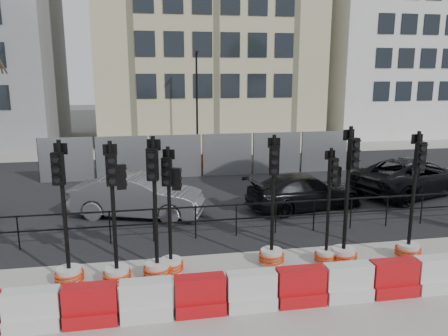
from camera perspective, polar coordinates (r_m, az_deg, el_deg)
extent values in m
plane|color=#51514C|center=(11.96, 2.80, -10.98)|extent=(120.00, 120.00, 0.00)
cube|color=gray|center=(9.37, 7.12, -17.99)|extent=(40.00, 6.00, 0.02)
cube|color=black|center=(18.49, -2.07, -2.50)|extent=(40.00, 14.00, 0.03)
cube|color=gray|center=(27.23, -4.77, 2.23)|extent=(40.00, 4.00, 0.02)
cube|color=#BAB588|center=(33.29, -2.48, 19.61)|extent=(15.00, 10.00, 18.00)
cube|color=silver|center=(38.23, 21.44, 16.34)|extent=(12.00, 9.00, 16.00)
cylinder|color=black|center=(13.10, -25.28, -7.74)|extent=(0.04, 0.04, 1.00)
cylinder|color=black|center=(12.84, -20.06, -7.70)|extent=(0.04, 0.04, 1.00)
cylinder|color=black|center=(12.68, -14.67, -7.59)|extent=(0.04, 0.04, 1.00)
cylinder|color=black|center=(12.63, -9.20, -7.42)|extent=(0.04, 0.04, 1.00)
cylinder|color=black|center=(12.70, -3.73, -7.17)|extent=(0.04, 0.04, 1.00)
cylinder|color=black|center=(12.88, 1.62, -6.87)|extent=(0.04, 0.04, 1.00)
cylinder|color=black|center=(13.16, 6.77, -6.52)|extent=(0.04, 0.04, 1.00)
cylinder|color=black|center=(13.55, 11.66, -6.14)|extent=(0.04, 0.04, 1.00)
cylinder|color=black|center=(14.03, 16.24, -5.75)|extent=(0.04, 0.04, 1.00)
cylinder|color=black|center=(14.59, 20.49, -5.35)|extent=(0.04, 0.04, 1.00)
cylinder|color=black|center=(15.23, 24.39, -4.96)|extent=(0.04, 0.04, 1.00)
cube|color=black|center=(12.73, 1.63, -4.83)|extent=(18.00, 0.04, 0.04)
cube|color=black|center=(12.86, 1.62, -6.66)|extent=(18.00, 0.04, 0.04)
cube|color=gray|center=(20.35, -19.90, 0.98)|extent=(2.30, 0.05, 2.00)
cylinder|color=black|center=(20.58, -23.05, 0.85)|extent=(0.05, 0.05, 2.00)
cube|color=gray|center=(20.08, -13.14, 1.25)|extent=(2.30, 0.05, 2.00)
cylinder|color=black|center=(20.18, -16.40, 1.12)|extent=(0.05, 0.05, 2.00)
cube|color=gray|center=(20.10, -6.29, 1.50)|extent=(2.30, 0.05, 2.00)
cylinder|color=black|center=(20.05, -9.57, 1.38)|extent=(0.05, 0.05, 2.00)
cube|color=gray|center=(20.39, 0.45, 1.73)|extent=(2.30, 0.05, 2.00)
cylinder|color=black|center=(20.22, -2.76, 1.63)|extent=(0.05, 0.05, 2.00)
cube|color=gray|center=(20.96, 6.91, 1.93)|extent=(2.30, 0.05, 2.00)
cylinder|color=black|center=(20.66, 3.86, 1.84)|extent=(0.05, 0.05, 2.00)
cube|color=gray|center=(21.78, 12.96, 2.10)|extent=(2.30, 0.05, 2.00)
cylinder|color=black|center=(21.36, 10.12, 2.02)|extent=(0.05, 0.05, 2.00)
cube|color=#F05810|center=(21.69, -13.94, 0.39)|extent=(1.00, 0.40, 0.80)
cube|color=#F05810|center=(21.65, -8.65, 0.59)|extent=(1.00, 0.40, 0.80)
cube|color=#F05810|center=(21.79, -3.39, 0.78)|extent=(1.00, 0.40, 0.80)
cube|color=#F05810|center=(22.11, 1.77, 0.97)|extent=(1.00, 0.40, 0.80)
cylinder|color=black|center=(25.94, -3.56, 8.41)|extent=(0.12, 0.12, 6.00)
cube|color=black|center=(25.66, -3.58, 14.85)|extent=(0.12, 0.50, 0.12)
cube|color=silver|center=(9.39, -23.63, -17.94)|extent=(1.00, 0.50, 0.30)
cube|color=silver|center=(9.20, -23.84, -15.77)|extent=(1.00, 0.35, 0.50)
cube|color=red|center=(9.20, -16.93, -18.06)|extent=(1.00, 0.50, 0.30)
cube|color=red|center=(9.01, -17.09, -15.86)|extent=(1.00, 0.35, 0.50)
cube|color=silver|center=(9.13, -10.04, -17.95)|extent=(1.00, 0.50, 0.30)
cube|color=silver|center=(8.94, -10.14, -15.73)|extent=(1.00, 0.35, 0.50)
cube|color=red|center=(9.18, -3.15, -17.60)|extent=(1.00, 0.50, 0.30)
cube|color=red|center=(8.98, -3.18, -15.39)|extent=(1.00, 0.35, 0.50)
cube|color=silver|center=(9.34, 3.55, -17.03)|extent=(1.00, 0.50, 0.30)
cube|color=silver|center=(9.15, 3.58, -14.84)|extent=(1.00, 0.35, 0.50)
cube|color=red|center=(9.62, 9.89, -16.27)|extent=(1.00, 0.50, 0.30)
cube|color=red|center=(9.44, 9.98, -14.14)|extent=(1.00, 0.35, 0.50)
cube|color=silver|center=(10.00, 15.76, -15.40)|extent=(1.00, 0.50, 0.30)
cube|color=silver|center=(9.82, 15.90, -13.33)|extent=(1.00, 0.35, 0.50)
cube|color=red|center=(10.47, 21.11, -14.47)|extent=(1.00, 0.50, 0.30)
cube|color=red|center=(10.30, 21.29, -12.47)|extent=(1.00, 0.35, 0.50)
cube|color=silver|center=(11.03, 25.92, -13.52)|extent=(1.00, 0.50, 0.30)
cube|color=silver|center=(10.87, 26.12, -11.61)|extent=(1.00, 0.35, 0.50)
cylinder|color=silver|center=(10.81, -19.53, -13.17)|extent=(0.55, 0.55, 0.40)
torus|color=red|center=(10.85, -19.50, -13.56)|extent=(0.66, 0.66, 0.05)
torus|color=red|center=(10.81, -19.53, -13.17)|extent=(0.66, 0.66, 0.05)
torus|color=red|center=(10.78, -19.56, -12.78)|extent=(0.66, 0.66, 0.05)
cylinder|color=black|center=(10.24, -20.17, -4.94)|extent=(0.09, 0.09, 3.03)
cube|color=black|center=(9.92, -20.85, -0.10)|extent=(0.27, 0.20, 0.71)
cylinder|color=black|center=(9.90, -20.96, -1.46)|extent=(0.16, 0.09, 0.15)
cylinder|color=black|center=(9.85, -21.06, -0.20)|extent=(0.16, 0.09, 0.15)
cylinder|color=black|center=(9.81, -21.15, 1.07)|extent=(0.16, 0.09, 0.15)
cube|color=black|center=(10.01, -20.58, 2.38)|extent=(0.30, 0.11, 0.24)
cylinder|color=silver|center=(10.51, -13.78, -13.56)|extent=(0.54, 0.54, 0.40)
torus|color=red|center=(10.54, -13.76, -13.96)|extent=(0.65, 0.65, 0.05)
torus|color=red|center=(10.51, -13.78, -13.56)|extent=(0.65, 0.65, 0.05)
torus|color=red|center=(10.47, -13.81, -13.17)|extent=(0.65, 0.65, 0.05)
cylinder|color=black|center=(9.93, -14.25, -5.16)|extent=(0.09, 0.09, 3.01)
cube|color=black|center=(9.58, -14.49, -0.20)|extent=(0.26, 0.17, 0.70)
cylinder|color=black|center=(9.55, -14.39, -1.60)|extent=(0.16, 0.07, 0.15)
cylinder|color=black|center=(9.50, -14.46, -0.30)|extent=(0.16, 0.07, 0.15)
cylinder|color=black|center=(9.46, -14.53, 1.00)|extent=(0.16, 0.07, 0.15)
cube|color=black|center=(9.69, -14.68, 2.34)|extent=(0.30, 0.07, 0.24)
cube|color=black|center=(9.76, -13.29, -1.13)|extent=(0.22, 0.16, 0.55)
cylinder|color=silver|center=(10.58, -8.69, -13.13)|extent=(0.55, 0.55, 0.41)
torus|color=red|center=(10.61, -8.67, -13.53)|extent=(0.67, 0.67, 0.05)
torus|color=red|center=(10.58, -8.69, -13.13)|extent=(0.67, 0.67, 0.05)
torus|color=red|center=(10.54, -8.70, -12.73)|extent=(0.67, 0.67, 0.05)
cylinder|color=black|center=(9.99, -8.99, -4.60)|extent=(0.09, 0.09, 3.07)
cube|color=black|center=(9.65, -9.34, 0.44)|extent=(0.27, 0.20, 0.72)
cylinder|color=black|center=(9.62, -9.40, -0.97)|extent=(0.16, 0.09, 0.15)
cylinder|color=black|center=(9.57, -9.45, 0.34)|extent=(0.16, 0.09, 0.15)
cylinder|color=black|center=(9.53, -9.50, 1.67)|extent=(0.16, 0.09, 0.15)
cube|color=black|center=(9.75, -9.17, 3.02)|extent=(0.31, 0.11, 0.25)
cylinder|color=silver|center=(10.82, -6.94, -12.59)|extent=(0.51, 0.51, 0.38)
torus|color=red|center=(10.85, -6.93, -12.95)|extent=(0.61, 0.61, 0.05)
torus|color=red|center=(10.82, -6.94, -12.59)|extent=(0.61, 0.61, 0.05)
torus|color=red|center=(10.79, -6.95, -12.23)|extent=(0.61, 0.61, 0.05)
cylinder|color=black|center=(10.28, -7.15, -4.97)|extent=(0.08, 0.08, 2.82)
cube|color=black|center=(9.96, -7.47, -0.51)|extent=(0.26, 0.20, 0.66)
cylinder|color=black|center=(9.94, -7.56, -1.76)|extent=(0.15, 0.09, 0.14)
cylinder|color=black|center=(9.89, -7.59, -0.60)|extent=(0.15, 0.09, 0.14)
cylinder|color=black|center=(9.85, -7.63, 0.57)|extent=(0.15, 0.09, 0.14)
cube|color=black|center=(10.04, -7.24, 1.79)|extent=(0.27, 0.12, 0.23)
cube|color=black|center=(10.05, -6.23, -1.45)|extent=(0.22, 0.18, 0.52)
cylinder|color=silver|center=(11.25, 6.21, -11.48)|extent=(0.54, 0.54, 0.40)
torus|color=red|center=(11.29, 6.20, -11.85)|extent=(0.65, 0.65, 0.05)
torus|color=red|center=(11.25, 6.21, -11.48)|extent=(0.65, 0.65, 0.05)
torus|color=red|center=(11.22, 6.22, -11.11)|extent=(0.65, 0.65, 0.05)
cylinder|color=black|center=(10.71, 6.40, -3.63)|extent=(0.09, 0.09, 3.00)
cube|color=black|center=(10.39, 6.57, 0.97)|extent=(0.26, 0.19, 0.70)
cylinder|color=black|center=(10.36, 6.57, -0.31)|extent=(0.16, 0.08, 0.15)
cylinder|color=black|center=(10.31, 6.60, 0.88)|extent=(0.16, 0.08, 0.15)
cylinder|color=black|center=(10.27, 6.63, 2.08)|extent=(0.16, 0.08, 0.15)
cube|color=black|center=(10.50, 6.55, 3.30)|extent=(0.30, 0.09, 0.24)
cylinder|color=silver|center=(11.54, 13.16, -11.22)|extent=(0.49, 0.49, 0.36)
torus|color=red|center=(11.57, 13.14, -11.55)|extent=(0.59, 0.59, 0.05)
torus|color=red|center=(11.54, 13.16, -11.22)|extent=(0.59, 0.59, 0.05)
torus|color=red|center=(11.52, 13.18, -10.90)|extent=(0.59, 0.59, 0.05)
cylinder|color=black|center=(11.06, 13.52, -4.35)|extent=(0.08, 0.08, 2.70)
cube|color=black|center=(10.77, 14.04, -0.36)|extent=(0.23, 0.16, 0.63)
cylinder|color=black|center=(10.76, 14.20, -1.47)|extent=(0.14, 0.07, 0.14)
cylinder|color=black|center=(10.71, 14.25, -0.44)|extent=(0.14, 0.07, 0.14)
cylinder|color=black|center=(10.67, 14.31, 0.60)|extent=(0.14, 0.07, 0.14)
cube|color=black|center=(10.83, 13.67, 1.68)|extent=(0.27, 0.07, 0.22)
cube|color=black|center=(11.00, 14.47, -1.09)|extent=(0.20, 0.14, 0.50)
cylinder|color=silver|center=(11.60, 15.30, -11.05)|extent=(0.57, 0.57, 0.42)
torus|color=red|center=(11.64, 15.28, -11.43)|extent=(0.69, 0.69, 0.05)
torus|color=red|center=(11.60, 15.30, -11.05)|extent=(0.69, 0.69, 0.05)
torus|color=red|center=(11.57, 15.32, -10.66)|extent=(0.69, 0.69, 0.05)
cylinder|color=black|center=(11.06, 15.79, -2.93)|extent=(0.10, 0.10, 3.18)
cube|color=black|center=(10.76, 16.53, 1.83)|extent=(0.29, 0.21, 0.74)
cylinder|color=black|center=(10.74, 16.76, 0.53)|extent=(0.17, 0.09, 0.16)
cylinder|color=black|center=(10.70, 16.83, 1.75)|extent=(0.17, 0.09, 0.16)
cylinder|color=black|center=(10.66, 16.91, 2.98)|extent=(0.17, 0.09, 0.16)
cube|color=black|center=(10.84, 15.99, 4.20)|extent=(0.31, 0.12, 0.25)
cylinder|color=silver|center=(12.47, 22.89, -9.99)|extent=(0.55, 0.55, 0.40)
torus|color=red|center=(12.50, 22.86, -10.33)|extent=(0.66, 0.66, 0.05)
torus|color=red|center=(12.47, 22.89, -9.99)|extent=(0.66, 0.66, 0.05)
torus|color=red|center=(12.44, 22.92, -9.64)|extent=(0.66, 0.66, 0.05)
cylinder|color=black|center=(11.98, 23.53, -2.78)|extent=(0.09, 0.09, 3.03)
cube|color=black|center=(11.70, 24.24, 1.39)|extent=(0.25, 0.15, 0.71)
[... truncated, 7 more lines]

